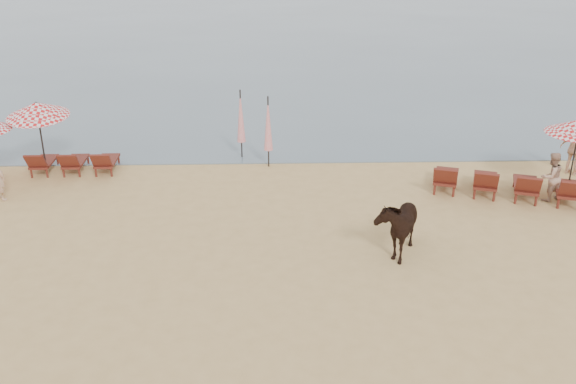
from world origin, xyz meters
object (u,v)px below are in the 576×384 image
lounger_cluster_left (74,161)px  umbrella_open_left_b (37,109)px  umbrella_closed_right (241,116)px  beachgoer_right_a (551,177)px  umbrella_closed_left (268,124)px  beachgoer_right_b (576,149)px  cow (397,224)px  lounger_cluster_right (506,183)px

lounger_cluster_left → umbrella_open_left_b: size_ratio=1.08×
umbrella_closed_right → beachgoer_right_a: (9.20, -3.90, -0.75)m
umbrella_closed_left → umbrella_closed_right: 1.28m
umbrella_closed_left → beachgoer_right_b: (9.90, -0.95, -0.64)m
beachgoer_right_a → beachgoer_right_b: 2.64m
umbrella_closed_left → umbrella_closed_right: (-0.93, 0.88, -0.00)m
lounger_cluster_left → umbrella_closed_left: bearing=3.3°
umbrella_closed_right → beachgoer_right_a: bearing=-23.0°
lounger_cluster_left → cow: bearing=-31.2°
umbrella_open_left_b → cow: 11.97m
umbrella_closed_left → beachgoer_right_a: size_ratio=1.63×
cow → beachgoer_right_a: 5.94m
umbrella_open_left_b → beachgoer_right_a: (15.55, -2.62, -1.41)m
cow → lounger_cluster_left: bearing=170.7°
umbrella_open_left_b → cow: umbrella_open_left_b is taller
lounger_cluster_left → umbrella_open_left_b: (-0.92, 0.03, 1.74)m
lounger_cluster_right → beachgoer_right_b: 3.40m
cow → umbrella_closed_left: bearing=139.0°
cow → beachgoer_right_b: beachgoer_right_b is taller
umbrella_closed_right → cow: bearing=-59.5°
umbrella_closed_left → umbrella_closed_right: umbrella_closed_left is taller
lounger_cluster_left → cow: cow is taller
lounger_cluster_right → umbrella_closed_left: 7.65m
umbrella_closed_right → lounger_cluster_left: bearing=-166.4°
lounger_cluster_left → umbrella_closed_right: size_ratio=1.11×
lounger_cluster_right → umbrella_open_left_b: size_ratio=1.82×
lounger_cluster_right → umbrella_open_left_b: umbrella_open_left_b is taller
beachgoer_right_a → beachgoer_right_b: bearing=-149.0°
cow → beachgoer_right_a: bearing=52.3°
cow → beachgoer_right_a: size_ratio=1.25×
beachgoer_right_a → beachgoer_right_b: size_ratio=0.88×
umbrella_open_left_b → beachgoer_right_a: bearing=-34.3°
umbrella_open_left_b → beachgoer_right_b: bearing=-26.6°
lounger_cluster_left → cow: (9.52, -5.64, 0.37)m
lounger_cluster_right → umbrella_closed_right: (-7.99, 3.66, 1.03)m
umbrella_closed_left → beachgoer_right_b: 9.97m
umbrella_open_left_b → lounger_cluster_left: bearing=-26.4°
lounger_cluster_right → cow: cow is taller
lounger_cluster_left → lounger_cluster_right: size_ratio=0.59×
cow → beachgoer_right_a: cow is taller
umbrella_closed_left → beachgoer_right_b: umbrella_closed_left is taller
umbrella_open_left_b → umbrella_closed_left: umbrella_open_left_b is taller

